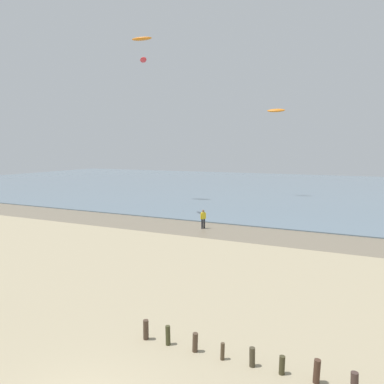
{
  "coord_description": "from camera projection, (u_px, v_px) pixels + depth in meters",
  "views": [
    {
      "loc": [
        6.3,
        -6.11,
        7.13
      ],
      "look_at": [
        -1.67,
        11.35,
        4.78
      ],
      "focal_mm": 33.08,
      "sensor_mm": 36.0,
      "label": 1
    }
  ],
  "objects": [
    {
      "name": "sea",
      "position": [
        314.0,
        189.0,
        63.34
      ],
      "size": [
        160.0,
        70.0,
        0.1
      ],
      "primitive_type": "cube",
      "color": "slate",
      "rests_on": "ground"
    },
    {
      "name": "kite_aloft_1",
      "position": [
        276.0,
        110.0,
        51.57
      ],
      "size": [
        2.6,
        1.02,
        0.73
      ],
      "primitive_type": "ellipsoid",
      "rotation": [
        -0.45,
        0.0,
        3.18
      ],
      "color": "orange"
    },
    {
      "name": "person_mid_beach",
      "position": [
        203.0,
        218.0,
        31.71
      ],
      "size": [
        0.39,
        0.48,
        1.71
      ],
      "color": "#232328",
      "rests_on": "ground"
    },
    {
      "name": "wet_sand_strip",
      "position": [
        266.0,
        236.0,
        29.17
      ],
      "size": [
        120.0,
        5.68,
        0.01
      ],
      "primitive_type": "cube",
      "color": "#7A6D59",
      "rests_on": "ground"
    },
    {
      "name": "kite_aloft_0",
      "position": [
        143.0,
        60.0,
        36.71
      ],
      "size": [
        1.78,
        1.87,
        0.48
      ],
      "primitive_type": "ellipsoid",
      "rotation": [
        0.32,
        0.0,
        2.3
      ],
      "color": "red"
    },
    {
      "name": "kite_aloft_2",
      "position": [
        142.0,
        39.0,
        46.61
      ],
      "size": [
        2.92,
        1.36,
        0.52
      ],
      "primitive_type": "ellipsoid",
      "rotation": [
        -0.09,
        0.0,
        3.3
      ],
      "color": "orange"
    },
    {
      "name": "groyne_near",
      "position": [
        289.0,
        366.0,
        11.1
      ],
      "size": [
        11.47,
        0.3,
        0.77
      ],
      "color": "#47362A",
      "rests_on": "ground"
    }
  ]
}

